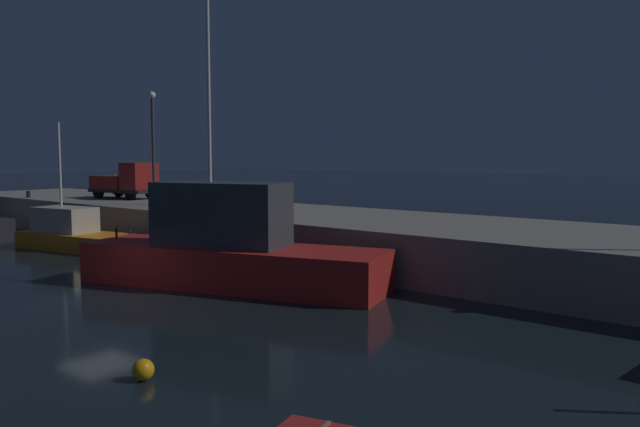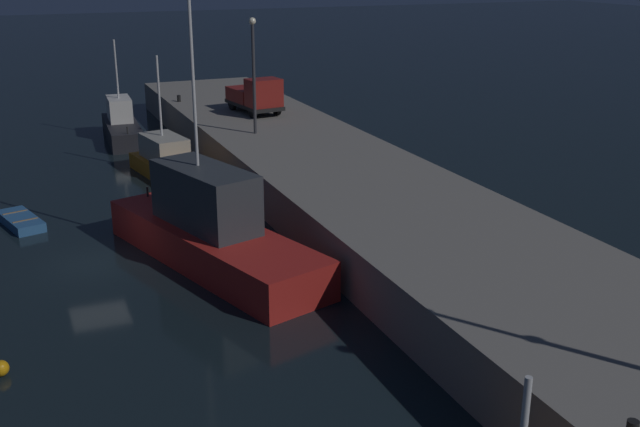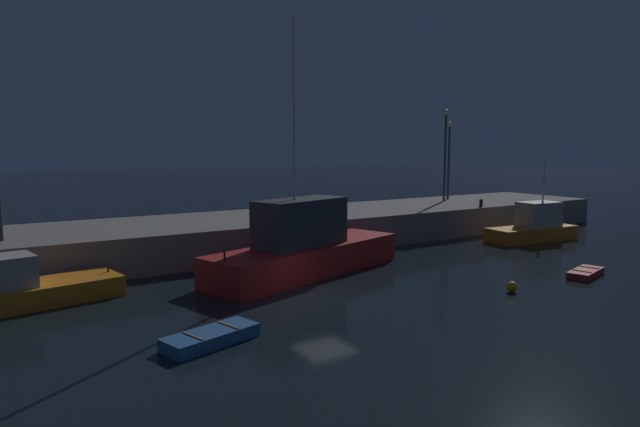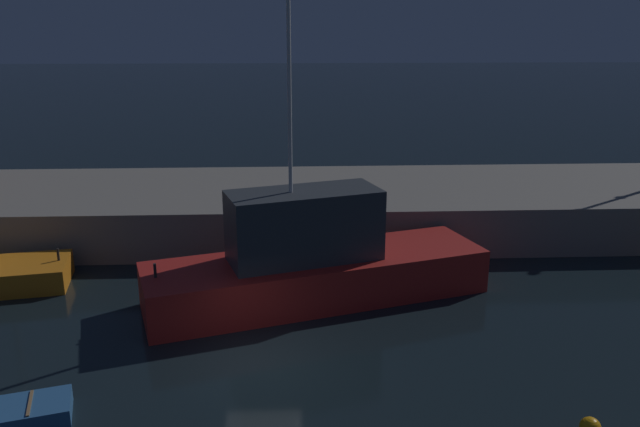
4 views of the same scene
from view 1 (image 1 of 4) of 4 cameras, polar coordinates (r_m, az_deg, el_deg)
name	(u,v)px [view 1 (image 1 of 4)]	position (r m, az deg, el deg)	size (l,w,h in m)	color
ground_plane	(100,300)	(25.27, -19.15, -7.35)	(320.00, 320.00, 0.00)	black
pier_quay	(328,235)	(33.91, 0.68, -1.96)	(70.95, 9.40, 2.24)	gray
fishing_trawler_red	(229,250)	(26.40, -8.18, -3.25)	(13.34, 7.11, 13.90)	red
fishing_boat_orange	(76,234)	(38.86, -21.04, -1.74)	(8.58, 4.12, 7.25)	orange
mooring_buoy_near	(143,370)	(16.23, -15.59, -13.36)	(0.53, 0.53, 0.53)	orange
lamp_post_west	(153,138)	(41.68, -14.76, 6.57)	(0.44, 0.44, 7.12)	#38383D
utility_truck	(127,182)	(47.97, -16.95, 2.76)	(5.49, 2.96, 2.60)	black
dockworker	(115,183)	(54.02, -17.94, 2.66)	(0.41, 0.41, 1.62)	black
bollard_west	(28,194)	(51.80, -24.72, 1.59)	(0.28, 0.28, 0.50)	black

